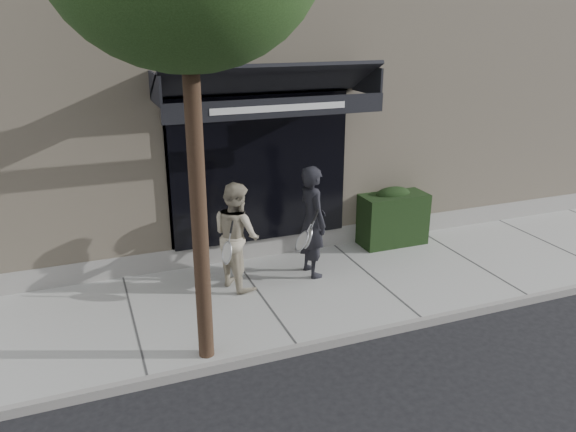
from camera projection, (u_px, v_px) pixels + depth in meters
name	position (u px, v px, depth m)	size (l,w,h in m)	color
ground	(372.00, 283.00, 9.67)	(80.00, 80.00, 0.00)	black
sidewalk	(372.00, 280.00, 9.65)	(20.00, 3.00, 0.12)	#A2A39D
curb	(423.00, 322.00, 8.29)	(20.00, 0.10, 0.14)	gray
building_facade	(273.00, 89.00, 13.12)	(14.30, 8.04, 5.64)	beige
hedge	(392.00, 217.00, 10.93)	(1.30, 0.70, 1.14)	black
pedestrian_front	(312.00, 221.00, 9.43)	(0.69, 0.90, 1.92)	black
pedestrian_back	(236.00, 235.00, 9.04)	(0.90, 1.05, 1.77)	#AFA58C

